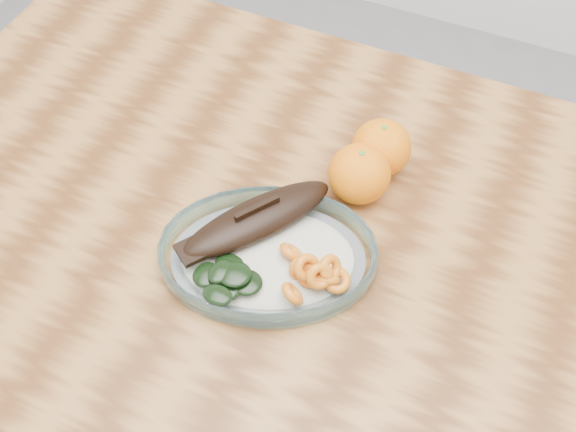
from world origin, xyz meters
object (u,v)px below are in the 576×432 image
Objects in this scene: plated_meal at (268,253)px; orange_right at (360,174)px; dining_table at (299,293)px; orange_left at (381,148)px.

orange_right is (0.06, 0.14, 0.02)m from plated_meal.
dining_table is 15.02× the size of orange_right.
orange_left is at bearing 75.52° from dining_table.
orange_right is at bearing -100.71° from orange_left.
orange_right reaches higher than dining_table.
plated_meal is at bearing -135.58° from dining_table.
dining_table is 0.18m from orange_right.
orange_left is (0.04, 0.17, 0.14)m from dining_table.
dining_table is at bearing -106.23° from orange_right.
plated_meal is at bearing -110.32° from orange_left.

